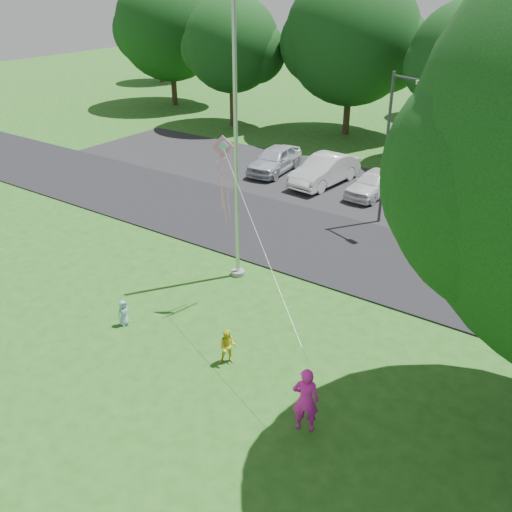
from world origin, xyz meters
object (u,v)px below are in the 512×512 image
Objects in this scene: woman at (306,400)px; child_yellow at (228,347)px; trash_can at (422,233)px; child_blue at (124,313)px; kite at (224,163)px; flagpole at (236,164)px; street_lamp at (392,137)px.

woman is 3.23m from child_yellow.
trash_can is 12.26m from child_blue.
child_blue is 5.54m from kite.
flagpole reaches higher than child_yellow.
child_blue is at bearing -83.96° from street_lamp.
woman is (5.96, -5.29, -3.29)m from flagpole.
trash_can is at bearing 35.63° from kite.
trash_can is 10.82m from child_yellow.
flagpole is 1.57× the size of street_lamp.
woman is 1.64× the size of child_yellow.
flagpole reaches higher than kite.
kite is (0.89, -1.75, 0.62)m from flagpole.
street_lamp reaches higher than trash_can.
woman reaches higher than child_blue.
child_blue is (-6.88, 0.65, -0.45)m from woman.
flagpole is at bearing 2.10° from child_blue.
street_lamp reaches higher than child_blue.
child_blue is at bearing -115.80° from trash_can.
street_lamp is (2.37, 7.32, -0.33)m from flagpole.
trash_can is 1.08× the size of child_blue.
flagpole is 5.72× the size of woman.
kite is at bearing 91.92° from child_yellow.
street_lamp is 12.87m from child_blue.
trash_can is 0.85× the size of child_yellow.
street_lamp is 3.65× the size of woman.
child_yellow is at bearing -82.86° from kite.
flagpole is 8.62m from woman.
woman is at bearing -41.57° from flagpole.
trash_can is at bearing -12.46° from child_blue.
woman reaches higher than trash_can.
child_yellow is at bearing -42.55° from woman.
kite is (-2.01, 2.56, 4.26)m from child_yellow.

